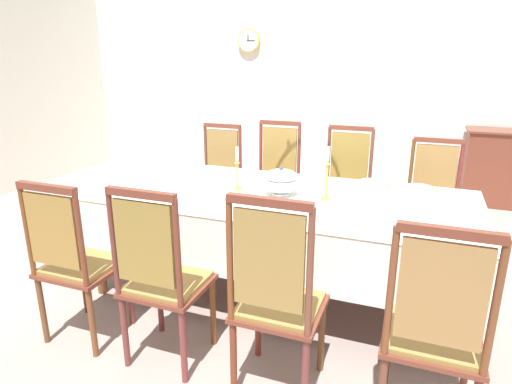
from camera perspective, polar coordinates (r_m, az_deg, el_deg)
The scene contains 21 objects.
ground at distance 3.53m, azimuth 3.43°, elevation -12.28°, with size 8.18×6.18×0.04m, color gray.
back_wall at distance 6.13m, azimuth 12.92°, elevation 15.75°, with size 8.18×0.08×3.20m, color silver.
dining_table at distance 3.15m, azimuth 3.13°, elevation -1.59°, with size 2.69×1.19×0.77m.
tablecloth at distance 3.16m, azimuth 3.12°, elevation -2.05°, with size 2.71×1.21×0.40m.
chair_south_a at distance 2.88m, azimuth -22.67°, elevation -8.16°, with size 0.44×0.42×1.06m.
chair_north_a at distance 4.43m, azimuth -5.00°, elevation 1.97°, with size 0.44×0.42×1.08m.
chair_south_b at distance 2.52m, azimuth -12.34°, elevation -10.61°, with size 0.44×0.42×1.09m.
chair_north_b at distance 4.21m, azimuth 2.53°, elevation 1.46°, with size 0.44×0.42×1.14m.
chair_south_c at distance 2.25m, azimuth 2.66°, elevation -13.48°, with size 0.44×0.42×1.13m.
chair_north_c at distance 4.06m, azimuth 11.61°, elevation 0.45°, with size 0.44×0.42×1.12m.
chair_south_d at distance 2.18m, azimuth 22.23°, elevation -16.31°, with size 0.44×0.42×1.10m.
chair_north_d at distance 4.02m, azimuth 21.99°, elevation -0.95°, with size 0.44×0.42×1.06m.
soup_tureen at distance 3.10m, azimuth 3.28°, elevation 1.40°, with size 0.25×0.25×0.21m.
candlestick_west at distance 3.20m, azimuth -2.48°, elevation 2.48°, with size 0.07×0.07×0.32m.
candlestick_east at distance 3.00m, azimuth 9.23°, elevation 1.75°, with size 0.07×0.07×0.37m.
bowl_near_left at distance 3.39m, azimuth 20.50°, elevation 0.41°, with size 0.20×0.20×0.04m.
bowl_near_right at distance 3.45m, azimuth 14.86°, elevation 1.17°, with size 0.18×0.18×0.04m.
bowl_far_left at distance 2.61m, azimuth 12.02°, elevation -3.93°, with size 0.14×0.14×0.03m.
spoon_primary at distance 3.43m, azimuth 22.61°, elevation 0.01°, with size 0.03×0.18×0.01m.
spoon_secondary at distance 3.47m, azimuth 16.78°, elevation 0.81°, with size 0.05×0.18×0.01m.
mounted_clock at distance 6.46m, azimuth -0.94°, elevation 19.16°, with size 0.33×0.06×0.33m.
Camera 1 is at (0.90, -2.94, 1.72)m, focal length 30.60 mm.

